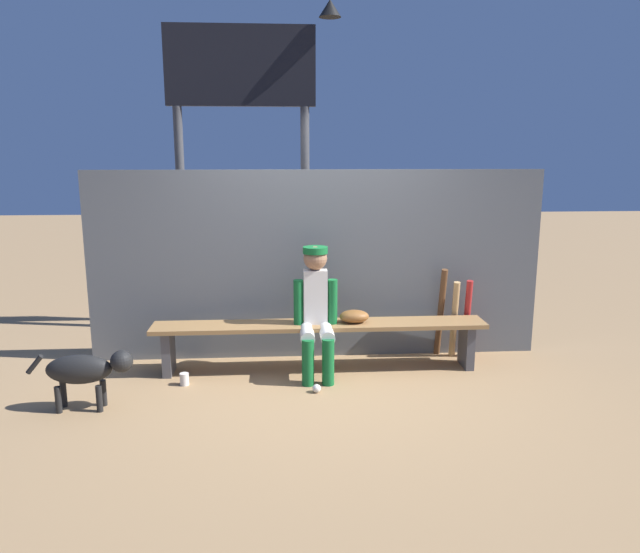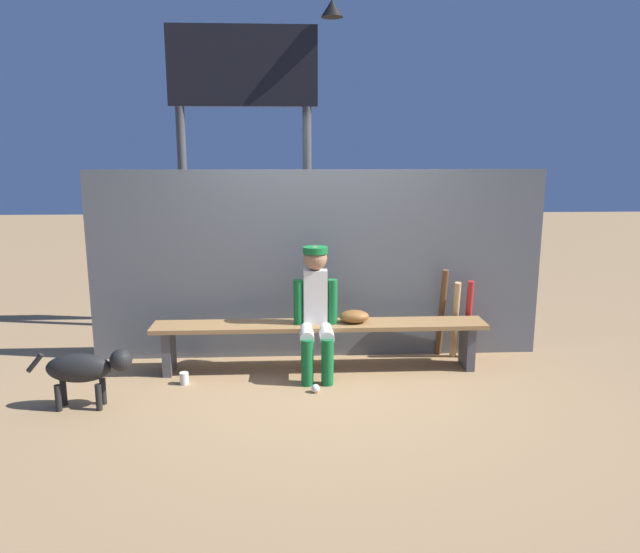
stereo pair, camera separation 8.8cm
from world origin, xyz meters
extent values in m
plane|color=#9E7A51|center=(0.00, 0.00, 0.00)|extent=(30.00, 30.00, 0.00)
cube|color=#595E63|center=(0.00, 0.41, 0.94)|extent=(4.50, 0.03, 1.88)
cube|color=olive|center=(0.00, 0.00, 0.44)|extent=(3.15, 0.36, 0.04)
cube|color=#4C4C51|center=(-1.42, 0.00, 0.21)|extent=(0.08, 0.29, 0.42)
cube|color=#4C4C51|center=(1.42, 0.00, 0.21)|extent=(0.08, 0.29, 0.42)
cube|color=silver|center=(-0.04, 0.00, 0.72)|extent=(0.22, 0.13, 0.51)
sphere|color=#9E7051|center=(-0.04, 0.00, 1.09)|extent=(0.22, 0.22, 0.22)
cylinder|color=#14662D|center=(-0.04, 0.00, 1.16)|extent=(0.23, 0.23, 0.06)
cylinder|color=silver|center=(-0.13, -0.19, 0.42)|extent=(0.13, 0.38, 0.13)
cylinder|color=#14662D|center=(-0.13, -0.38, 0.21)|extent=(0.11, 0.11, 0.42)
cylinder|color=#14662D|center=(-0.20, -0.02, 0.67)|extent=(0.09, 0.09, 0.44)
cylinder|color=silver|center=(0.05, -0.19, 0.42)|extent=(0.13, 0.38, 0.13)
cylinder|color=#14662D|center=(0.05, -0.38, 0.21)|extent=(0.11, 0.11, 0.42)
cylinder|color=#14662D|center=(0.12, -0.02, 0.67)|extent=(0.09, 0.09, 0.44)
ellipsoid|color=brown|center=(0.32, 0.00, 0.52)|extent=(0.28, 0.20, 0.12)
cylinder|color=brown|center=(1.24, 0.32, 0.46)|extent=(0.08, 0.21, 0.92)
cylinder|color=tan|center=(1.37, 0.25, 0.40)|extent=(0.09, 0.19, 0.80)
cylinder|color=#B22323|center=(1.50, 0.25, 0.40)|extent=(0.07, 0.15, 0.81)
sphere|color=white|center=(-0.07, -0.56, 0.04)|extent=(0.07, 0.07, 0.07)
cylinder|color=silver|center=(-1.24, -0.30, 0.06)|extent=(0.08, 0.08, 0.11)
cylinder|color=red|center=(0.05, 0.03, 0.52)|extent=(0.08, 0.08, 0.11)
cylinder|color=#3F3F42|center=(-1.47, 1.45, 1.27)|extent=(0.10, 0.10, 2.54)
cylinder|color=#3F3F42|center=(-0.07, 1.45, 1.27)|extent=(0.10, 0.10, 2.54)
cube|color=black|center=(-0.77, 1.45, 2.97)|extent=(1.64, 0.08, 0.85)
cone|color=black|center=(0.20, 1.35, 3.55)|extent=(0.24, 0.24, 0.18)
ellipsoid|color=black|center=(-1.99, -0.77, 0.34)|extent=(0.52, 0.20, 0.24)
sphere|color=black|center=(-1.65, -0.77, 0.40)|extent=(0.18, 0.18, 0.18)
cylinder|color=black|center=(-2.33, -0.77, 0.39)|extent=(0.15, 0.04, 0.16)
cylinder|color=black|center=(-1.83, -0.71, 0.11)|extent=(0.05, 0.05, 0.22)
cylinder|color=black|center=(-1.83, -0.83, 0.11)|extent=(0.05, 0.05, 0.22)
cylinder|color=black|center=(-2.15, -0.71, 0.11)|extent=(0.05, 0.05, 0.22)
cylinder|color=black|center=(-2.15, -0.83, 0.11)|extent=(0.05, 0.05, 0.22)
camera|label=1|loc=(-0.37, -5.41, 2.04)|focal=33.51mm
camera|label=2|loc=(-0.28, -5.42, 2.04)|focal=33.51mm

